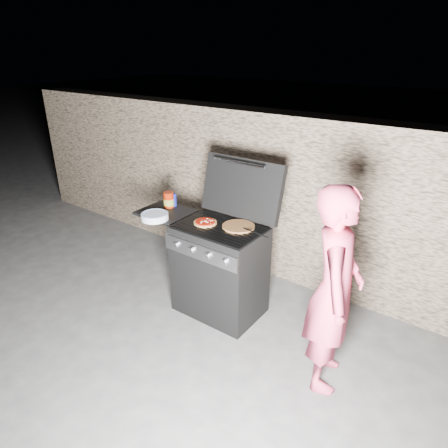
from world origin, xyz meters
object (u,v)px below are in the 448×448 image
Objects in this scene: gas_grill at (199,262)px; person at (334,291)px; sauce_jar at (169,200)px; pizza_topped at (205,222)px.

gas_grill is 0.83× the size of person.
sauce_jar is at bearing 61.79° from person.
gas_grill is 0.71m from sauce_jar.
pizza_topped is at bearing -10.58° from gas_grill.
sauce_jar reaches higher than gas_grill.
person is at bearing -8.45° from pizza_topped.
pizza_topped is at bearing 62.79° from person.
sauce_jar is (-0.57, 0.12, 0.06)m from pizza_topped.
person reaches higher than sauce_jar.
person is at bearing -8.60° from gas_grill.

